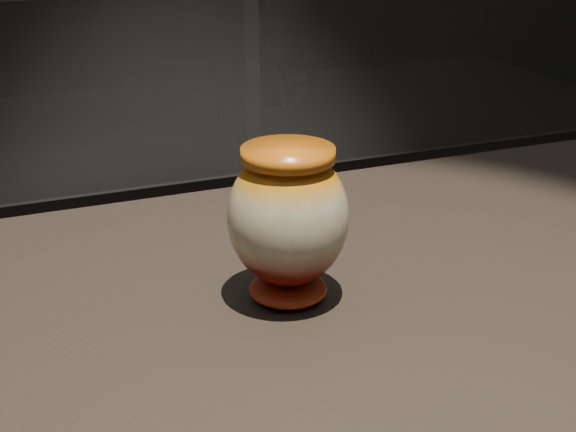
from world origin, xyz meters
The scene contains 2 objects.
main_vase centered at (0.17, 0.03, 1.00)m, with size 0.17×0.17×0.18m.
back_shelf centered at (0.45, 3.52, 0.64)m, with size 2.00×0.60×0.90m.
Camera 1 is at (-0.13, -0.70, 1.32)m, focal length 50.00 mm.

